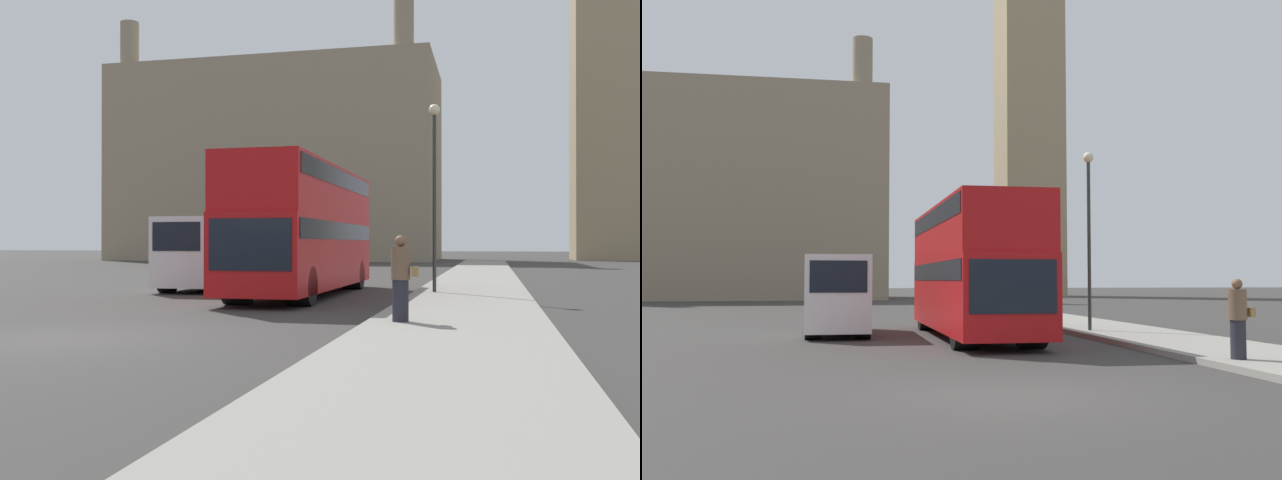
{
  "view_description": "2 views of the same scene",
  "coord_description": "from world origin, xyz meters",
  "views": [
    {
      "loc": [
        7.49,
        -11.4,
        1.71
      ],
      "look_at": [
        2.09,
        10.93,
        1.83
      ],
      "focal_mm": 40.0,
      "sensor_mm": 36.0,
      "label": 1
    },
    {
      "loc": [
        -2.85,
        -11.26,
        1.85
      ],
      "look_at": [
        2.31,
        17.59,
        3.5
      ],
      "focal_mm": 40.0,
      "sensor_mm": 36.0,
      "label": 2
    }
  ],
  "objects": [
    {
      "name": "white_van",
      "position": [
        -2.73,
        13.25,
        1.41
      ],
      "size": [
        2.05,
        5.73,
        2.63
      ],
      "color": "white",
      "rests_on": "ground_plane"
    },
    {
      "name": "street_lamp",
      "position": [
        5.68,
        11.83,
        4.11
      ],
      "size": [
        0.36,
        0.36,
        6.08
      ],
      "color": "#2D332D",
      "rests_on": "sidewalk_strip"
    },
    {
      "name": "red_double_decker_bus",
      "position": [
        1.49,
        11.18,
        2.34
      ],
      "size": [
        2.56,
        10.8,
        4.19
      ],
      "color": "#B71114",
      "rests_on": "ground_plane"
    },
    {
      "name": "pedestrian",
      "position": [
        5.71,
        2.84,
        1.01
      ],
      "size": [
        0.54,
        0.38,
        1.73
      ],
      "color": "#23232D",
      "rests_on": "sidewalk_strip"
    },
    {
      "name": "ground_plane",
      "position": [
        0.0,
        0.0,
        0.0
      ],
      "size": [
        300.0,
        300.0,
        0.0
      ],
      "primitive_type": "plane",
      "color": "#383533"
    },
    {
      "name": "clock_tower",
      "position": [
        19.13,
        67.69,
        30.95
      ],
      "size": [
        7.33,
        7.5,
        60.28
      ],
      "color": "tan",
      "rests_on": "ground_plane"
    },
    {
      "name": "building_block_distant",
      "position": [
        -14.55,
        61.45,
        10.04
      ],
      "size": [
        33.09,
        15.7,
        24.41
      ],
      "color": "gray",
      "rests_on": "ground_plane"
    }
  ]
}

